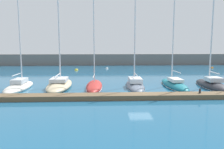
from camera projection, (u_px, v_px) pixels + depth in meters
The scene contains 13 objects.
ground_plane at pixel (141, 94), 24.16m from camera, with size 120.00×120.00×0.00m, color #1E567A.
dock_pier at pixel (144, 96), 22.14m from camera, with size 46.67×1.68×0.48m, color brown.
breakwater_seawall at pixel (117, 59), 59.71m from camera, with size 108.00×2.96×2.91m, color slate.
sailboat_ivory_second at pixel (19, 86), 27.14m from camera, with size 2.45×7.50×16.44m.
sailboat_sand_third at pixel (60, 84), 27.87m from camera, with size 2.97×8.92×19.03m.
sailboat_red_fourth at pixel (94, 85), 27.66m from camera, with size 2.10×8.08×14.78m.
sailboat_slate_fifth at pixel (135, 85), 28.12m from camera, with size 2.41×7.79×14.86m.
sailboat_teal_sixth at pixel (174, 84), 28.36m from camera, with size 2.30×8.34×16.85m.
sailboat_charcoal_seventh at pixel (212, 84), 28.00m from camera, with size 2.44×7.87×15.64m.
mooring_buoy_orange at pixel (212, 68), 51.41m from camera, with size 0.57×0.57×0.57m, color orange.
mooring_buoy_white at pixel (107, 69), 49.73m from camera, with size 0.59×0.59×0.59m, color white.
mooring_buoy_yellow at pixel (76, 70), 46.61m from camera, with size 0.75×0.75×0.75m, color yellow.
dock_bollard at pixel (200, 91), 22.34m from camera, with size 0.20×0.20×0.44m, color black.
Camera 1 is at (-4.23, -23.49, 5.33)m, focal length 35.54 mm.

